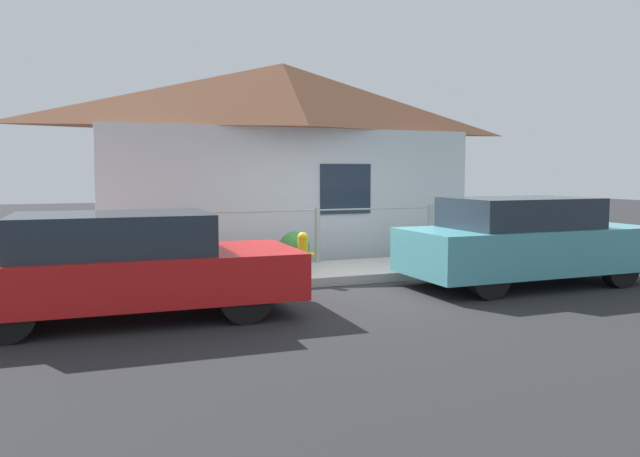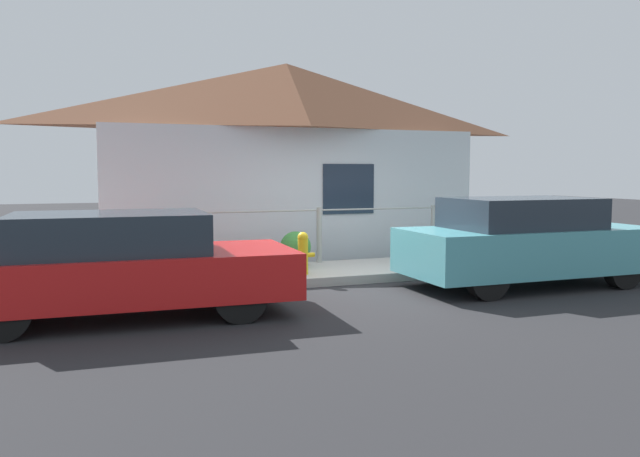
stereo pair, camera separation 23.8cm
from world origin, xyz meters
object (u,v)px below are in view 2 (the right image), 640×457
object	(u,v)px
car_right	(526,242)
fire_hydrant	(303,252)
car_left	(121,264)
potted_plant_near_hydrant	(296,248)

from	to	relation	value
car_right	fire_hydrant	world-z (taller)	car_right
car_left	potted_plant_near_hydrant	size ratio (longest dim) A/B	6.68
fire_hydrant	car_left	bearing A→B (deg)	-152.77
car_right	fire_hydrant	bearing A→B (deg)	155.00
car_left	car_right	size ratio (longest dim) A/B	1.05
car_left	fire_hydrant	xyz separation A→B (m)	(2.89, 1.49, -0.16)
car_left	car_right	bearing A→B (deg)	1.69
fire_hydrant	potted_plant_near_hydrant	size ratio (longest dim) A/B	1.10
car_left	potted_plant_near_hydrant	bearing A→B (deg)	38.29
car_right	potted_plant_near_hydrant	world-z (taller)	car_right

